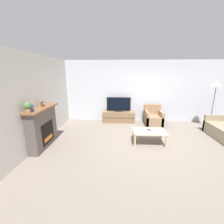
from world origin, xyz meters
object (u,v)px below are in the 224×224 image
Objects in this scene: potted_plant at (28,107)px; tv at (119,105)px; mantel_clock at (43,104)px; fireplace at (42,127)px; armchair at (153,118)px; remote at (149,130)px; coffee_table at (149,132)px; floor_lamp at (216,86)px; tv_stand at (119,117)px; mantel_vase_left at (32,108)px.

potted_plant reaches higher than tv.
mantel_clock is 3.22m from tv.
tv is (2.22, 2.43, 0.18)m from fireplace.
armchair reaches higher than remote.
tv is 1.59m from armchair.
armchair is at bearing 74.22° from coffee_table.
floor_lamp reaches higher than remote.
mantel_vase_left is at bearing -127.74° from tv_stand.
remote is (3.19, 0.30, -0.86)m from mantel_clock.
potted_plant is at bearing -157.61° from floor_lamp.
armchair is 2.61m from floor_lamp.
mantel_clock reaches higher than remote.
mantel_vase_left is 1.31× the size of remote.
floor_lamp is at bearing 22.39° from potted_plant.
remote is 0.08× the size of floor_lamp.
coffee_table is (3.18, 0.96, -0.99)m from potted_plant.
coffee_table is at bearing -122.41° from remote.
tv_stand is 3.97m from floor_lamp.
mantel_vase_left reaches higher than mantel_clock.
tv_stand is at bearing 47.64° from fireplace.
remote is (3.19, 0.85, -0.87)m from mantel_vase_left.
tv is (2.20, 2.30, -0.49)m from mantel_clock.
remote is at bearing -63.79° from tv.
mantel_clock reaches higher than fireplace.
floor_lamp is (2.17, -0.34, 1.40)m from armchair.
tv_stand is 1.42× the size of coffee_table.
potted_plant is 0.26× the size of coffee_table.
potted_plant is (-0.00, -0.72, 0.07)m from mantel_clock.
tv_stand is 1.36× the size of tv.
coffee_table is (0.98, -2.06, 0.11)m from tv_stand.
coffee_table is at bearing -105.78° from armchair.
fireplace is 0.79m from mantel_vase_left.
mantel_vase_left is 6.29m from floor_lamp.
tv is 6.97× the size of remote.
tv is at bearing -90.00° from tv_stand.
tv is 2.26m from remote.
floor_lamp is at bearing -1.68° from remote.
potted_plant is at bearing -143.24° from armchair.
mantel_clock is 0.10× the size of tv_stand.
remote is at bearing 86.85° from coffee_table.
remote is (3.20, 0.43, -0.19)m from fireplace.
coffee_table is at bearing -64.48° from tv.
mantel_vase_left is 3.41m from remote.
armchair reaches higher than coffee_table.
remote is (0.00, 0.06, 0.06)m from coffee_table.
mantel_vase_left is at bearing -87.66° from fireplace.
mantel_clock reaches higher than tv_stand.
tv is 1.25× the size of armchair.
mantel_clock is 0.15× the size of coffee_table.
mantel_clock is 0.73m from potted_plant.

